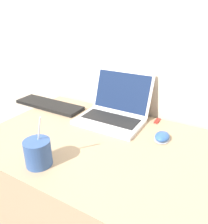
% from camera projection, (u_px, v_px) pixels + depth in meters
% --- Properties ---
extents(wall_back, '(7.00, 0.04, 2.50)m').
position_uv_depth(wall_back, '(139.00, 25.00, 1.13)').
color(wall_back, beige).
rests_on(wall_back, ground_plane).
extents(desk, '(1.10, 0.73, 0.77)m').
position_uv_depth(desk, '(100.00, 202.00, 1.17)').
color(desk, tan).
rests_on(desk, ground_plane).
extents(laptop, '(0.34, 0.31, 0.25)m').
position_uv_depth(laptop, '(114.00, 110.00, 1.19)').
color(laptop, silver).
rests_on(laptop, desk).
extents(drink_cup, '(0.10, 0.10, 0.21)m').
position_uv_depth(drink_cup, '(38.00, 152.00, 0.83)').
color(drink_cup, '#33518C').
rests_on(drink_cup, desk).
extents(computer_mouse, '(0.07, 0.10, 0.03)m').
position_uv_depth(computer_mouse, '(162.00, 137.00, 1.01)').
color(computer_mouse, '#B2B2B7').
rests_on(computer_mouse, desk).
extents(external_keyboard, '(0.45, 0.14, 0.02)m').
position_uv_depth(external_keyboard, '(49.00, 105.00, 1.38)').
color(external_keyboard, black).
rests_on(external_keyboard, desk).
extents(usb_stick, '(0.02, 0.06, 0.01)m').
position_uv_depth(usb_stick, '(157.00, 121.00, 1.19)').
color(usb_stick, '#B2261E').
rests_on(usb_stick, desk).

